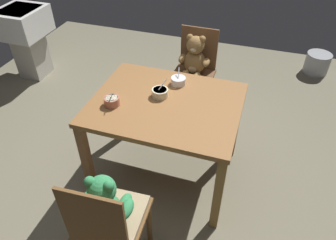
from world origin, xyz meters
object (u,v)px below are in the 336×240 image
object	(u,v)px
porridge_bowl_terracotta_near_left	(112,101)
metal_pail	(317,63)
dining_table	(166,113)
porridge_bowl_cream_center	(160,93)
porridge_bowl_white_far_center	(178,81)
teddy_chair_far_center	(194,63)
teddy_chair_near_front	(108,212)
sink_basin	(25,33)

from	to	relation	value
porridge_bowl_terracotta_near_left	metal_pail	distance (m)	2.89
dining_table	porridge_bowl_terracotta_near_left	size ratio (longest dim) A/B	9.10
porridge_bowl_cream_center	porridge_bowl_white_far_center	bearing A→B (deg)	67.68
metal_pail	teddy_chair_far_center	bearing A→B (deg)	-135.37
porridge_bowl_white_far_center	teddy_chair_near_front	bearing A→B (deg)	-93.44
porridge_bowl_white_far_center	sink_basin	world-z (taller)	porridge_bowl_white_far_center
porridge_bowl_terracotta_near_left	sink_basin	bearing A→B (deg)	145.29
porridge_bowl_cream_center	porridge_bowl_white_far_center	xyz separation A→B (m)	(0.08, 0.20, -0.00)
teddy_chair_near_front	teddy_chair_far_center	bearing A→B (deg)	-4.54
dining_table	porridge_bowl_cream_center	size ratio (longest dim) A/B	8.64
porridge_bowl_terracotta_near_left	porridge_bowl_cream_center	world-z (taller)	same
porridge_bowl_cream_center	teddy_chair_far_center	bearing A→B (deg)	85.97
dining_table	sink_basin	bearing A→B (deg)	153.39
teddy_chair_far_center	porridge_bowl_cream_center	xyz separation A→B (m)	(-0.06, -0.82, 0.19)
dining_table	porridge_bowl_terracotta_near_left	distance (m)	0.41
teddy_chair_far_center	metal_pail	world-z (taller)	teddy_chair_far_center
porridge_bowl_cream_center	sink_basin	size ratio (longest dim) A/B	0.15
teddy_chair_near_front	metal_pail	size ratio (longest dim) A/B	3.10
porridge_bowl_terracotta_near_left	metal_pail	size ratio (longest dim) A/B	0.40
dining_table	teddy_chair_near_front	distance (m)	0.88
teddy_chair_far_center	porridge_bowl_white_far_center	world-z (taller)	teddy_chair_far_center
teddy_chair_near_front	porridge_bowl_white_far_center	size ratio (longest dim) A/B	7.47
porridge_bowl_terracotta_near_left	porridge_bowl_white_far_center	distance (m)	0.55
dining_table	sink_basin	world-z (taller)	sink_basin
porridge_bowl_cream_center	teddy_chair_near_front	bearing A→B (deg)	-89.19
teddy_chair_far_center	porridge_bowl_cream_center	world-z (taller)	teddy_chair_far_center
porridge_bowl_terracotta_near_left	porridge_bowl_white_far_center	world-z (taller)	porridge_bowl_terracotta_near_left
teddy_chair_near_front	porridge_bowl_white_far_center	xyz separation A→B (m)	(0.07, 1.13, 0.19)
teddy_chair_near_front	porridge_bowl_terracotta_near_left	bearing A→B (deg)	19.60
dining_table	metal_pail	bearing A→B (deg)	59.32
teddy_chair_near_front	sink_basin	world-z (taller)	teddy_chair_near_front
teddy_chair_near_front	porridge_bowl_cream_center	size ratio (longest dim) A/B	7.34
porridge_bowl_white_far_center	metal_pail	size ratio (longest dim) A/B	0.41
dining_table	porridge_bowl_cream_center	world-z (taller)	porridge_bowl_cream_center
dining_table	metal_pail	xyz separation A→B (m)	(1.28, 2.15, -0.51)
sink_basin	metal_pail	xyz separation A→B (m)	(3.33, 1.12, -0.41)
dining_table	teddy_chair_far_center	size ratio (longest dim) A/B	1.22
teddy_chair_far_center	metal_pail	bearing A→B (deg)	135.67
porridge_bowl_white_far_center	teddy_chair_far_center	bearing A→B (deg)	92.13
porridge_bowl_cream_center	porridge_bowl_white_far_center	distance (m)	0.21
porridge_bowl_terracotta_near_left	sink_basin	distance (m)	2.08
dining_table	sink_basin	xyz separation A→B (m)	(-2.05, 1.03, -0.10)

